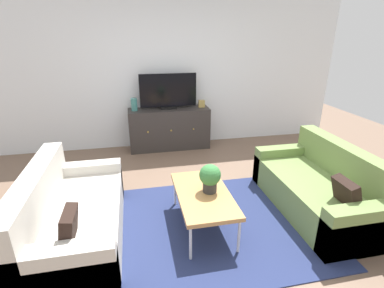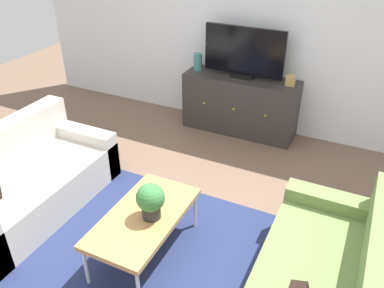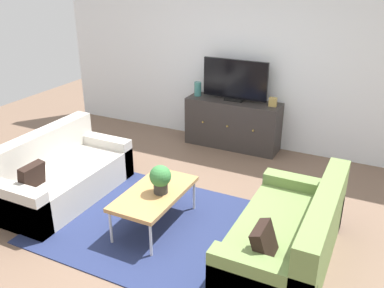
{
  "view_description": "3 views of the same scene",
  "coord_description": "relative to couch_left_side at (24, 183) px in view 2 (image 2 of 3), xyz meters",
  "views": [
    {
      "loc": [
        -0.71,
        -2.71,
        2.01
      ],
      "look_at": [
        0.0,
        0.67,
        0.67
      ],
      "focal_mm": 26.77,
      "sensor_mm": 36.0,
      "label": 1
    },
    {
      "loc": [
        1.37,
        -2.18,
        2.56
      ],
      "look_at": [
        0.0,
        0.67,
        0.67
      ],
      "focal_mm": 37.09,
      "sensor_mm": 36.0,
      "label": 2
    },
    {
      "loc": [
        2.02,
        -3.43,
        2.64
      ],
      "look_at": [
        0.0,
        0.67,
        0.67
      ],
      "focal_mm": 39.07,
      "sensor_mm": 36.0,
      "label": 3
    }
  ],
  "objects": [
    {
      "name": "couch_left_side",
      "position": [
        0.0,
        0.0,
        0.0
      ],
      "size": [
        0.86,
        1.69,
        0.79
      ],
      "color": "beige",
      "rests_on": "ground_plane"
    },
    {
      "name": "tv_console",
      "position": [
        1.35,
        2.37,
        0.11
      ],
      "size": [
        1.45,
        0.47,
        0.74
      ],
      "color": "#332D2B",
      "rests_on": "ground_plane"
    },
    {
      "name": "ground_plane",
      "position": [
        1.44,
        0.1,
        -0.26
      ],
      "size": [
        10.0,
        10.0,
        0.0
      ],
      "primitive_type": "plane",
      "color": "brown"
    },
    {
      "name": "flat_screen_tv",
      "position": [
        1.35,
        2.39,
        0.79
      ],
      "size": [
        1.0,
        0.16,
        0.62
      ],
      "color": "black",
      "rests_on": "tv_console"
    },
    {
      "name": "coffee_table",
      "position": [
        1.39,
        -0.04,
        0.13
      ],
      "size": [
        0.55,
        1.03,
        0.42
      ],
      "color": "#B7844C",
      "rests_on": "ground_plane"
    },
    {
      "name": "wall_back",
      "position": [
        1.44,
        2.65,
        1.09
      ],
      "size": [
        6.4,
        0.12,
        2.7
      ],
      "primitive_type": "cube",
      "color": "white",
      "rests_on": "ground_plane"
    },
    {
      "name": "glass_vase",
      "position": [
        0.74,
        2.37,
        0.59
      ],
      "size": [
        0.11,
        0.11,
        0.22
      ],
      "primitive_type": "cylinder",
      "color": "teal",
      "rests_on": "tv_console"
    },
    {
      "name": "potted_plant",
      "position": [
        1.46,
        -0.03,
        0.33
      ],
      "size": [
        0.23,
        0.23,
        0.31
      ],
      "color": "#2D2D2D",
      "rests_on": "coffee_table"
    },
    {
      "name": "area_rug",
      "position": [
        1.44,
        -0.05,
        -0.26
      ],
      "size": [
        2.5,
        1.9,
        0.01
      ],
      "primitive_type": "cube",
      "color": "navy",
      "rests_on": "ground_plane"
    },
    {
      "name": "mantel_clock",
      "position": [
        1.95,
        2.37,
        0.54
      ],
      "size": [
        0.11,
        0.07,
        0.13
      ],
      "primitive_type": "cube",
      "color": "tan",
      "rests_on": "tv_console"
    }
  ]
}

